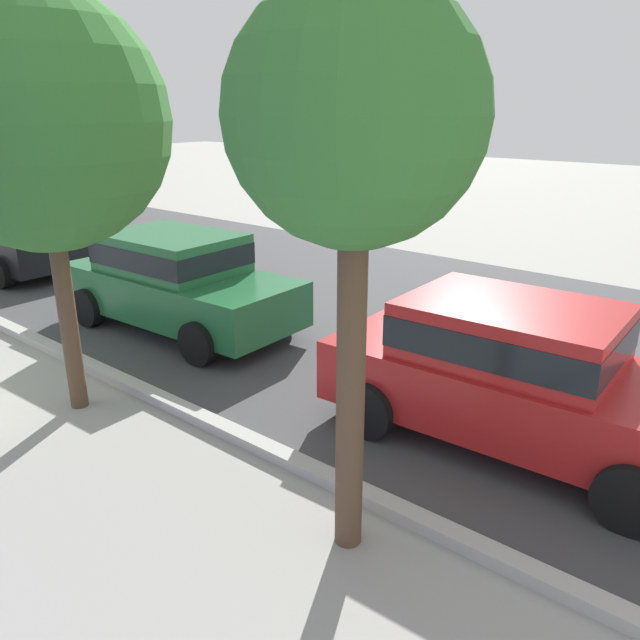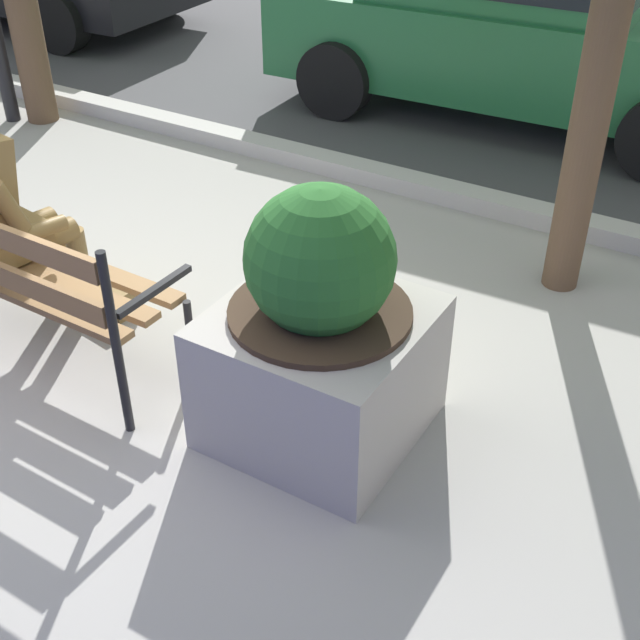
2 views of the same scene
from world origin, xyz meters
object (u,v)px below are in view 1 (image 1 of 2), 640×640
at_px(street_tree_down_street, 40,122).
at_px(street_tree_far_corner, 355,122).
at_px(parked_car_green, 177,279).
at_px(parked_car_black, 5,232).
at_px(parked_car_red, 515,370).

distance_m(street_tree_down_street, street_tree_far_corner, 4.04).
relative_size(street_tree_down_street, street_tree_far_corner, 1.09).
bearing_deg(parked_car_green, street_tree_down_street, -63.43).
height_order(street_tree_down_street, parked_car_black, street_tree_down_street).
height_order(parked_car_black, parked_car_green, same).
height_order(street_tree_down_street, parked_car_red, street_tree_down_street).
distance_m(street_tree_down_street, parked_car_red, 5.65).
relative_size(street_tree_far_corner, parked_car_green, 1.04).
xyz_separation_m(street_tree_down_street, parked_car_black, (-7.29, 2.56, -2.47)).
xyz_separation_m(street_tree_far_corner, parked_car_green, (-5.31, 2.43, -2.54)).
relative_size(street_tree_far_corner, parked_car_black, 1.04).
bearing_deg(parked_car_green, street_tree_far_corner, -24.62).
relative_size(street_tree_down_street, parked_car_black, 1.13).
xyz_separation_m(street_tree_down_street, parked_car_red, (4.38, 2.56, -2.47)).
distance_m(parked_car_green, parked_car_red, 5.66).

